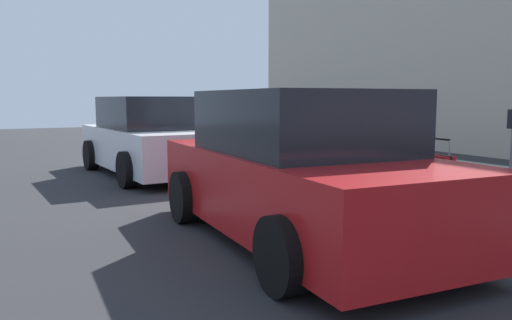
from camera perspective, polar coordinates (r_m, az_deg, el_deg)
name	(u,v)px	position (r m, az deg, el deg)	size (l,w,h in m)	color
ground_plane	(249,177)	(10.07, -0.81, -1.90)	(40.00, 40.00, 0.00)	#28282B
sidewalk_curb	(350,166)	(11.40, 10.46, -0.63)	(18.00, 5.00, 0.14)	gray
suitcase_red_0	(437,182)	(6.89, 19.54, -2.30)	(0.40, 0.19, 0.91)	red
suitcase_teal_1	(414,180)	(7.32, 17.16, -2.10)	(0.39, 0.20, 0.64)	#0F606B
suitcase_navy_2	(385,177)	(7.66, 14.13, -1.88)	(0.42, 0.20, 0.57)	navy
suitcase_maroon_3	(364,173)	(8.05, 11.90, -1.43)	(0.37, 0.26, 0.72)	maroon
suitcase_black_4	(338,166)	(8.39, 9.12, -0.67)	(0.47, 0.27, 0.88)	black
suitcase_olive_5	(318,158)	(8.83, 6.94, 0.25)	(0.45, 0.23, 0.83)	#59601E
suitcase_silver_6	(304,161)	(9.36, 5.34, -0.15)	(0.48, 0.22, 0.83)	#9EA0A8
suitcase_red_7	(287,154)	(9.76, 3.43, 0.66)	(0.36, 0.24, 0.89)	red
suitcase_teal_8	(278,151)	(10.23, 2.47, 1.06)	(0.40, 0.22, 0.98)	#0F606B
suitcase_navy_9	(264,148)	(10.70, 0.93, 1.37)	(0.48, 0.25, 0.97)	navy
suitcase_maroon_10	(252,149)	(11.23, -0.46, 1.22)	(0.48, 0.26, 0.81)	maroon
suitcase_black_11	(242,147)	(11.74, -1.60, 1.47)	(0.43, 0.20, 0.79)	black
fire_hydrant	(225,139)	(12.37, -3.42, 2.30)	(0.39, 0.21, 0.79)	red
bollard_post	(208,140)	(12.99, -5.36, 2.28)	(0.15, 0.15, 0.73)	brown
parked_car_red_0	(300,171)	(5.50, 4.94, -1.28)	(4.32, 2.19, 1.62)	#AD1619
parked_car_white_1	(152,138)	(10.55, -11.47, 2.40)	(4.37, 2.23, 1.57)	silver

